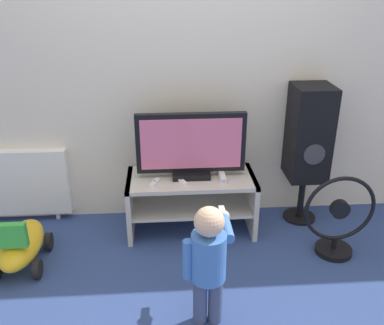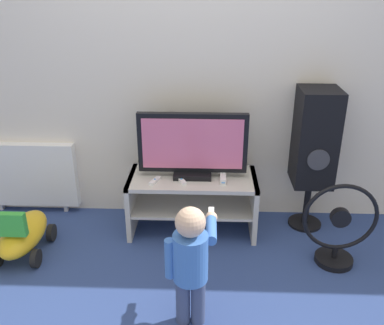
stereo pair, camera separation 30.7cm
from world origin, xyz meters
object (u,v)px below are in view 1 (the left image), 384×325
(television, at_px, (191,146))
(remote_secondary, at_px, (181,181))
(floor_fan, at_px, (338,220))
(speaker_tower, at_px, (309,136))
(radiator, at_px, (18,183))
(child, at_px, (209,257))
(game_console, at_px, (222,176))
(ride_on_toy, at_px, (21,245))
(remote_primary, at_px, (155,183))

(television, xyz_separation_m, remote_secondary, (-0.08, -0.11, -0.23))
(floor_fan, bearing_deg, speaker_tower, 102.23)
(floor_fan, bearing_deg, radiator, 165.23)
(speaker_tower, xyz_separation_m, radiator, (-2.27, 0.14, -0.39))
(child, bearing_deg, radiator, 138.99)
(television, bearing_deg, floor_fan, -22.23)
(television, bearing_deg, remote_secondary, -126.03)
(remote_secondary, bearing_deg, floor_fan, -15.72)
(game_console, bearing_deg, floor_fan, -24.21)
(remote_secondary, height_order, ride_on_toy, remote_secondary)
(child, height_order, speaker_tower, speaker_tower)
(television, distance_m, child, 1.03)
(game_console, xyz_separation_m, floor_fan, (0.78, -0.35, -0.20))
(child, bearing_deg, speaker_tower, 50.80)
(ride_on_toy, distance_m, radiator, 0.65)
(remote_secondary, xyz_separation_m, floor_fan, (1.09, -0.31, -0.19))
(television, distance_m, ride_on_toy, 1.37)
(game_console, relative_size, child, 0.24)
(ride_on_toy, bearing_deg, game_console, 13.12)
(child, bearing_deg, remote_secondary, 96.79)
(remote_primary, distance_m, child, 0.93)
(game_console, bearing_deg, radiator, 170.21)
(speaker_tower, bearing_deg, floor_fan, -77.77)
(speaker_tower, distance_m, ride_on_toy, 2.22)
(remote_primary, xyz_separation_m, ride_on_toy, (-0.92, -0.27, -0.30))
(remote_secondary, distance_m, child, 0.90)
(remote_primary, bearing_deg, ride_on_toy, -163.44)
(television, xyz_separation_m, child, (0.03, -1.00, -0.25))
(floor_fan, distance_m, radiator, 2.46)
(game_console, distance_m, remote_secondary, 0.31)
(game_console, height_order, radiator, radiator)
(floor_fan, height_order, radiator, floor_fan)
(remote_secondary, distance_m, radiator, 1.33)
(remote_secondary, bearing_deg, child, -83.21)
(child, bearing_deg, television, 91.65)
(floor_fan, xyz_separation_m, radiator, (-2.37, 0.63, 0.06))
(ride_on_toy, xyz_separation_m, radiator, (-0.17, 0.61, 0.17))
(ride_on_toy, bearing_deg, speaker_tower, 12.53)
(radiator, bearing_deg, speaker_tower, -3.53)
(speaker_tower, relative_size, ride_on_toy, 1.94)
(child, relative_size, radiator, 0.95)
(remote_primary, relative_size, speaker_tower, 0.12)
(remote_primary, distance_m, floor_fan, 1.33)
(game_console, xyz_separation_m, remote_primary, (-0.50, -0.06, -0.01))
(game_console, height_order, remote_secondary, game_console)
(game_console, bearing_deg, remote_secondary, -171.53)
(game_console, height_order, floor_fan, floor_fan)
(television, relative_size, remote_secondary, 6.09)
(floor_fan, bearing_deg, game_console, 155.79)
(child, distance_m, radiator, 1.85)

